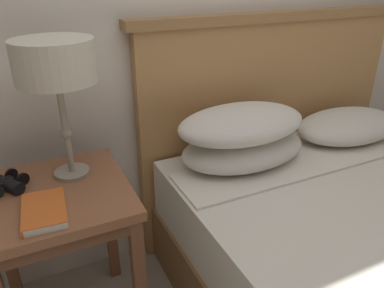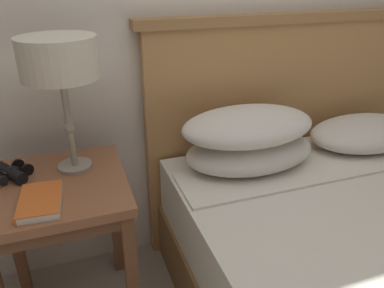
{
  "view_description": "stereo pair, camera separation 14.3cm",
  "coord_description": "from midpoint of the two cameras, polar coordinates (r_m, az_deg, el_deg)",
  "views": [
    {
      "loc": [
        -0.69,
        -0.62,
        1.38
      ],
      "look_at": [
        -0.14,
        0.55,
        0.77
      ],
      "focal_mm": 35.0,
      "sensor_mm": 36.0,
      "label": 1
    },
    {
      "loc": [
        -0.56,
        -0.67,
        1.38
      ],
      "look_at": [
        -0.14,
        0.55,
        0.77
      ],
      "focal_mm": 35.0,
      "sensor_mm": 36.0,
      "label": 2
    }
  ],
  "objects": [
    {
      "name": "nightstand",
      "position": [
        1.49,
        -22.31,
        -10.0
      ],
      "size": [
        0.51,
        0.52,
        0.67
      ],
      "color": "brown",
      "rests_on": "ground_plane"
    },
    {
      "name": "binoculars_pair",
      "position": [
        1.51,
        -28.99,
        -5.26
      ],
      "size": [
        0.16,
        0.16,
        0.05
      ],
      "color": "black",
      "rests_on": "nightstand"
    },
    {
      "name": "table_lamp",
      "position": [
        1.37,
        -22.99,
        10.92
      ],
      "size": [
        0.27,
        0.27,
        0.5
      ],
      "color": "gray",
      "rests_on": "nightstand"
    },
    {
      "name": "book_on_nightstand",
      "position": [
        1.31,
        -24.67,
        -9.36
      ],
      "size": [
        0.15,
        0.22,
        0.03
      ],
      "color": "silver",
      "rests_on": "nightstand"
    }
  ]
}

